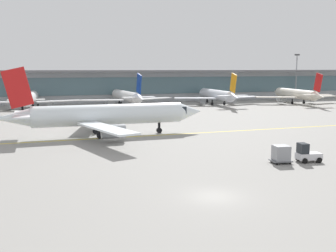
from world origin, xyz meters
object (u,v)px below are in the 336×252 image
at_px(cargo_dolly_lead, 281,154).
at_px(apron_light_mast_1, 296,74).
at_px(gate_airplane_5, 296,94).
at_px(taxiing_regional_jet, 107,115).
at_px(gate_airplane_3, 126,96).
at_px(baggage_tug, 307,154).
at_px(gate_airplane_2, 30,99).
at_px(gate_airplane_4, 217,95).

distance_m(cargo_dolly_lead, apron_light_mast_1, 95.95).
distance_m(gate_airplane_5, taxiing_regional_jet, 72.31).
height_order(gate_airplane_3, apron_light_mast_1, apron_light_mast_1).
relative_size(gate_airplane_5, apron_light_mast_1, 1.84).
xyz_separation_m(gate_airplane_3, baggage_tug, (6.87, -68.28, -1.80)).
relative_size(gate_airplane_3, taxiing_regional_jet, 0.86).
bearing_deg(taxiing_regional_jet, gate_airplane_5, 31.74).
height_order(gate_airplane_2, baggage_tug, gate_airplane_2).
bearing_deg(baggage_tug, gate_airplane_3, 101.32).
relative_size(gate_airplane_3, baggage_tug, 9.97).
bearing_deg(gate_airplane_2, apron_light_mast_1, -80.36).
height_order(gate_airplane_4, cargo_dolly_lead, gate_airplane_4).
relative_size(gate_airplane_4, cargo_dolly_lead, 12.06).
bearing_deg(apron_light_mast_1, gate_airplane_5, -123.84).
relative_size(gate_airplane_2, gate_airplane_4, 1.00).
relative_size(gate_airplane_4, apron_light_mast_1, 1.84).
bearing_deg(apron_light_mast_1, cargo_dolly_lead, -125.15).
bearing_deg(gate_airplane_5, gate_airplane_2, 90.60).
height_order(gate_airplane_4, apron_light_mast_1, apron_light_mast_1).
bearing_deg(apron_light_mast_1, gate_airplane_2, -172.81).
xyz_separation_m(gate_airplane_5, apron_light_mast_1, (10.24, 15.27, 5.36)).
height_order(gate_airplane_4, gate_airplane_5, same).
bearing_deg(gate_airplane_3, taxiing_regional_jet, 159.77).
height_order(cargo_dolly_lead, apron_light_mast_1, apron_light_mast_1).
bearing_deg(gate_airplane_2, gate_airplane_3, -87.04).
xyz_separation_m(gate_airplane_2, taxiing_regional_jet, (12.56, -44.64, 0.43)).
xyz_separation_m(gate_airplane_3, gate_airplane_5, (48.67, -5.01, 0.00)).
bearing_deg(gate_airplane_2, cargo_dolly_lead, -155.07).
bearing_deg(gate_airplane_3, gate_airplane_4, -98.93).
relative_size(gate_airplane_5, cargo_dolly_lead, 12.09).
bearing_deg(taxiing_regional_jet, gate_airplane_4, 47.84).
height_order(gate_airplane_3, gate_airplane_4, same).
bearing_deg(gate_airplane_4, cargo_dolly_lead, 162.93).
bearing_deg(gate_airplane_2, gate_airplane_4, -88.98).
distance_m(gate_airplane_2, gate_airplane_3, 24.23).
relative_size(baggage_tug, cargo_dolly_lead, 1.21).
bearing_deg(baggage_tug, gate_airplane_2, 120.13).
distance_m(gate_airplane_2, taxiing_regional_jet, 46.38).
height_order(gate_airplane_2, taxiing_regional_jet, taxiing_regional_jet).
xyz_separation_m(gate_airplane_4, gate_airplane_5, (23.32, -3.55, 0.00)).
bearing_deg(baggage_tug, gate_airplane_4, 80.12).
height_order(gate_airplane_5, baggage_tug, gate_airplane_5).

